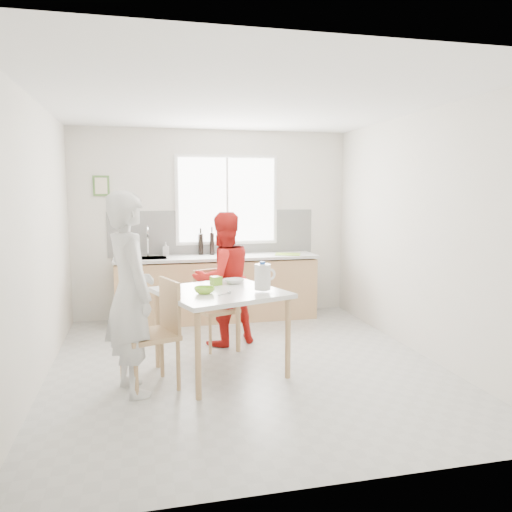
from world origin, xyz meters
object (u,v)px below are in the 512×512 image
(chair_far, at_px, (214,305))
(person_red, at_px, (223,279))
(bowl_white, at_px, (234,281))
(wine_bottle_b, at_px, (201,244))
(person_white, at_px, (130,294))
(dining_table, at_px, (220,299))
(chair_left, at_px, (157,329))
(bowl_green, at_px, (204,290))
(milk_jug, at_px, (263,277))
(wine_bottle_a, at_px, (212,244))

(chair_far, height_order, person_red, person_red)
(bowl_white, bearing_deg, wine_bottle_b, 93.37)
(person_white, height_order, bowl_white, person_white)
(dining_table, bearing_deg, chair_left, -160.95)
(person_white, bearing_deg, chair_far, -57.08)
(person_white, relative_size, person_red, 1.16)
(dining_table, bearing_deg, chair_far, 85.91)
(chair_far, bearing_deg, person_red, 6.50)
(dining_table, bearing_deg, person_red, 78.80)
(dining_table, xyz_separation_m, wine_bottle_b, (0.09, 2.29, 0.31))
(chair_left, xyz_separation_m, person_red, (0.82, 1.17, 0.24))
(wine_bottle_b, bearing_deg, person_red, -85.71)
(dining_table, bearing_deg, person_white, -160.95)
(bowl_green, height_order, milk_jug, milk_jug)
(bowl_green, bearing_deg, person_red, 71.22)
(person_white, relative_size, bowl_white, 9.08)
(chair_left, distance_m, chair_far, 1.31)
(wine_bottle_a, bearing_deg, chair_far, -97.51)
(wine_bottle_a, bearing_deg, person_red, -92.42)
(bowl_white, relative_size, milk_jug, 0.72)
(chair_left, distance_m, wine_bottle_b, 2.66)
(person_red, bearing_deg, bowl_green, 52.17)
(chair_far, distance_m, bowl_white, 0.68)
(person_white, bearing_deg, wine_bottle_a, -42.57)
(wine_bottle_a, bearing_deg, milk_jug, -86.30)
(chair_far, bearing_deg, bowl_white, -95.03)
(dining_table, xyz_separation_m, bowl_white, (0.20, 0.33, 0.11))
(chair_left, xyz_separation_m, bowl_white, (0.84, 0.55, 0.32))
(chair_left, distance_m, milk_jug, 1.13)
(wine_bottle_b, bearing_deg, chair_far, -90.95)
(dining_table, relative_size, person_red, 0.88)
(milk_jug, xyz_separation_m, wine_bottle_a, (-0.16, 2.40, 0.08))
(person_white, relative_size, wine_bottle_b, 6.11)
(person_red, relative_size, bowl_white, 7.86)
(chair_far, xyz_separation_m, wine_bottle_a, (0.18, 1.36, 0.58))
(person_red, xyz_separation_m, wine_bottle_a, (0.05, 1.30, 0.29))
(chair_far, relative_size, wine_bottle_b, 3.02)
(dining_table, distance_m, bowl_green, 0.24)
(dining_table, height_order, person_red, person_red)
(dining_table, distance_m, wine_bottle_b, 2.31)
(bowl_green, xyz_separation_m, milk_jug, (0.57, -0.05, 0.12))
(person_red, xyz_separation_m, bowl_green, (-0.36, -1.06, 0.09))
(person_white, xyz_separation_m, milk_jug, (1.26, 0.14, 0.08))
(dining_table, distance_m, person_red, 0.97)
(person_red, height_order, wine_bottle_a, person_red)
(person_white, height_order, wine_bottle_b, person_white)
(wine_bottle_a, xyz_separation_m, wine_bottle_b, (-0.16, 0.05, -0.01))
(bowl_green, bearing_deg, chair_far, 76.71)
(person_red, relative_size, wine_bottle_b, 5.29)
(chair_left, height_order, bowl_white, chair_left)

